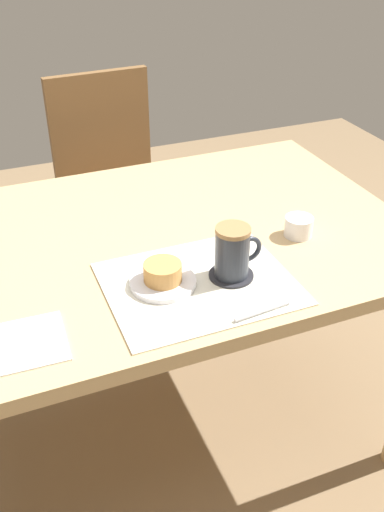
% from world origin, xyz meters
% --- Properties ---
extents(ground_plane, '(4.40, 4.40, 0.02)m').
position_xyz_m(ground_plane, '(0.00, 0.00, -0.01)').
color(ground_plane, '#846B4C').
extents(dining_table, '(1.30, 0.85, 0.71)m').
position_xyz_m(dining_table, '(0.00, 0.00, 0.64)').
color(dining_table, tan).
rests_on(dining_table, ground_plane).
extents(wooden_chair, '(0.44, 0.44, 0.88)m').
position_xyz_m(wooden_chair, '(0.10, 0.77, 0.48)').
color(wooden_chair, brown).
rests_on(wooden_chair, ground_plane).
extents(placemat, '(0.40, 0.33, 0.00)m').
position_xyz_m(placemat, '(0.03, -0.24, 0.71)').
color(placemat, silver).
rests_on(placemat, dining_table).
extents(pastry_plate, '(0.15, 0.15, 0.01)m').
position_xyz_m(pastry_plate, '(-0.05, -0.21, 0.72)').
color(pastry_plate, white).
rests_on(pastry_plate, placemat).
extents(pastry, '(0.08, 0.08, 0.04)m').
position_xyz_m(pastry, '(-0.05, -0.21, 0.74)').
color(pastry, tan).
rests_on(pastry, pastry_plate).
extents(coffee_coaster, '(0.10, 0.10, 0.00)m').
position_xyz_m(coffee_coaster, '(0.11, -0.24, 0.71)').
color(coffee_coaster, '#232328').
rests_on(coffee_coaster, placemat).
extents(coffee_mug, '(0.11, 0.08, 0.12)m').
position_xyz_m(coffee_mug, '(0.11, -0.24, 0.78)').
color(coffee_mug, '#2D333D').
rests_on(coffee_mug, coffee_coaster).
extents(teaspoon, '(0.13, 0.02, 0.01)m').
position_xyz_m(teaspoon, '(0.11, -0.38, 0.72)').
color(teaspoon, silver).
rests_on(teaspoon, placemat).
extents(paper_napkin, '(0.16, 0.16, 0.00)m').
position_xyz_m(paper_napkin, '(-0.35, -0.29, 0.71)').
color(paper_napkin, white).
rests_on(paper_napkin, dining_table).
extents(sugar_bowl, '(0.07, 0.07, 0.05)m').
position_xyz_m(sugar_bowl, '(0.34, -0.13, 0.73)').
color(sugar_bowl, white).
rests_on(sugar_bowl, dining_table).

